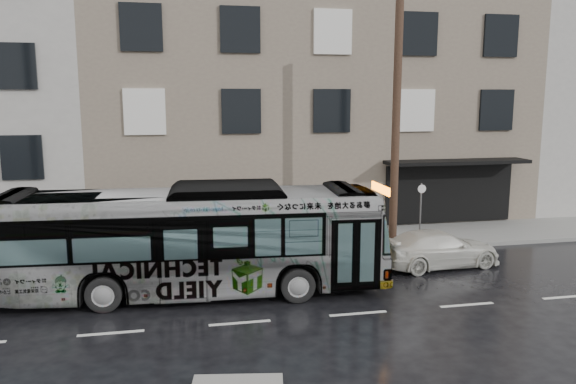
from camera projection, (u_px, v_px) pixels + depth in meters
name	position (u px, v px, depth m)	size (l,w,h in m)	color
ground	(230.00, 291.00, 16.90)	(120.00, 120.00, 0.00)	black
sidewalk	(218.00, 247.00, 21.62)	(90.00, 3.60, 0.15)	gray
building_taupe	(300.00, 102.00, 29.24)	(20.00, 12.00, 11.00)	gray
utility_pole_front	(396.00, 128.00, 20.59)	(0.30, 0.30, 9.00)	#473023
sign_post	(420.00, 215.00, 21.36)	(0.06, 0.06, 2.40)	slate
bus	(188.00, 240.00, 16.45)	(2.72, 11.64, 3.24)	#B2B2B2
white_sedan	(439.00, 249.00, 19.26)	(1.75, 4.29, 1.25)	beige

